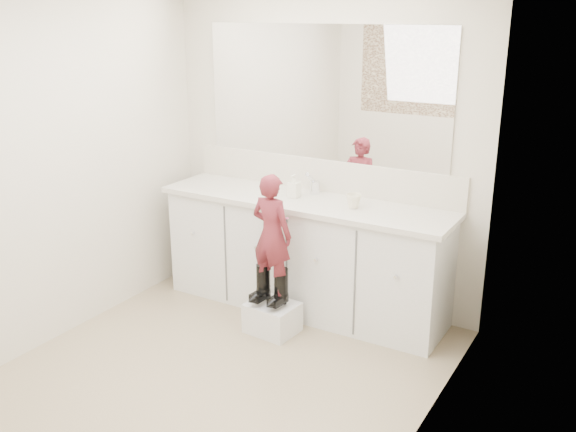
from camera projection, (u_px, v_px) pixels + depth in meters
The scene contains 16 objects.
floor at pixel (211, 380), 4.06m from camera, with size 3.00×3.00×0.00m, color #8F755D.
wall_back at pixel (323, 151), 4.92m from camera, with size 2.60×2.60×0.00m, color beige.
wall_left at pixel (49, 171), 4.32m from camera, with size 3.00×3.00×0.00m, color beige.
wall_right at pixel (420, 238), 3.07m from camera, with size 3.00×3.00×0.00m, color beige.
vanity_cabinet at pixel (305, 256), 4.94m from camera, with size 2.20×0.55×0.85m, color silver.
countertop at pixel (304, 202), 4.79m from camera, with size 2.28×0.58×0.04m, color beige.
backsplash at pixel (322, 175), 4.97m from camera, with size 2.28×0.03×0.25m, color beige.
mirror at pixel (323, 94), 4.78m from camera, with size 2.00×0.02×1.00m, color white.
faucet at pixel (315, 188), 4.90m from camera, with size 0.08×0.08×0.10m, color silver.
cup at pixel (353, 201), 4.55m from camera, with size 0.11×0.11×0.10m, color #F1E7C1.
soap_bottle at pixel (294, 186), 4.80m from camera, with size 0.08×0.08×0.17m, color white.
step_stool at pixel (272, 318), 4.65m from camera, with size 0.35×0.29×0.22m, color silver.
boot_left at pixel (263, 283), 4.60m from camera, with size 0.11×0.19×0.29m, color black, non-canonical shape.
boot_right at pixel (281, 288), 4.53m from camera, with size 0.11×0.19×0.29m, color black, non-canonical shape.
toddler at pixel (272, 234), 4.45m from camera, with size 0.31×0.21×0.86m, color #A93445.
toothbrush at pixel (280, 220), 4.38m from camera, with size 0.01×0.01×0.14m, color #D4528C.
Camera 1 is at (2.21, -2.81, 2.25)m, focal length 40.00 mm.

